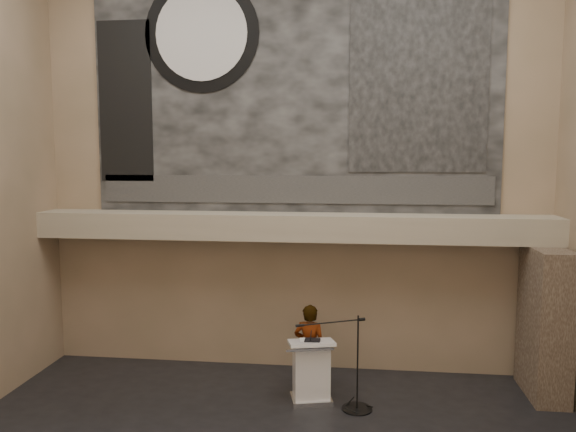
# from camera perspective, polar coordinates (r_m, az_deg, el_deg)

# --- Properties ---
(wall_back) EXTENTS (10.00, 0.02, 8.50)m
(wall_back) POSITION_cam_1_polar(r_m,az_deg,el_deg) (11.18, 0.49, 5.81)
(wall_back) COLOR #79684C
(wall_back) RESTS_ON floor
(wall_front) EXTENTS (10.00, 0.02, 8.50)m
(wall_front) POSITION_cam_1_polar(r_m,az_deg,el_deg) (3.35, -14.89, 4.43)
(wall_front) COLOR #79684C
(wall_front) RESTS_ON floor
(soffit) EXTENTS (10.00, 0.80, 0.50)m
(soffit) POSITION_cam_1_polar(r_m,az_deg,el_deg) (10.87, 0.25, -1.08)
(soffit) COLOR gray
(soffit) RESTS_ON wall_back
(sprinkler_left) EXTENTS (0.04, 0.04, 0.06)m
(sprinkler_left) POSITION_cam_1_polar(r_m,az_deg,el_deg) (11.16, -7.98, -2.40)
(sprinkler_left) COLOR #B2893D
(sprinkler_left) RESTS_ON soffit
(sprinkler_right) EXTENTS (0.04, 0.04, 0.06)m
(sprinkler_right) POSITION_cam_1_polar(r_m,az_deg,el_deg) (10.81, 10.29, -2.72)
(sprinkler_right) COLOR #B2893D
(sprinkler_right) RESTS_ON soffit
(banner) EXTENTS (8.00, 0.05, 5.00)m
(banner) POSITION_cam_1_polar(r_m,az_deg,el_deg) (11.23, 0.48, 13.23)
(banner) COLOR black
(banner) RESTS_ON wall_back
(banner_text_strip) EXTENTS (7.76, 0.02, 0.55)m
(banner_text_strip) POSITION_cam_1_polar(r_m,az_deg,el_deg) (11.13, 0.45, 2.71)
(banner_text_strip) COLOR #2C2C2C
(banner_text_strip) RESTS_ON banner
(banner_clock_rim) EXTENTS (2.30, 0.02, 2.30)m
(banner_clock_rim) POSITION_cam_1_polar(r_m,az_deg,el_deg) (11.69, -8.79, 17.85)
(banner_clock_rim) COLOR black
(banner_clock_rim) RESTS_ON banner
(banner_clock_face) EXTENTS (1.84, 0.02, 1.84)m
(banner_clock_face) POSITION_cam_1_polar(r_m,az_deg,el_deg) (11.67, -8.82, 17.87)
(banner_clock_face) COLOR silver
(banner_clock_face) RESTS_ON banner
(banner_building_print) EXTENTS (2.60, 0.02, 3.60)m
(banner_building_print) POSITION_cam_1_polar(r_m,az_deg,el_deg) (11.19, 13.12, 13.60)
(banner_building_print) COLOR black
(banner_building_print) RESTS_ON banner
(banner_brick_print) EXTENTS (1.10, 0.02, 3.20)m
(banner_brick_print) POSITION_cam_1_polar(r_m,az_deg,el_deg) (12.02, -16.19, 11.09)
(banner_brick_print) COLOR black
(banner_brick_print) RESTS_ON banner
(stone_pier) EXTENTS (0.60, 1.40, 2.70)m
(stone_pier) POSITION_cam_1_polar(r_m,az_deg,el_deg) (11.22, 24.65, -9.78)
(stone_pier) COLOR #423429
(stone_pier) RESTS_ON floor
(lectern) EXTENTS (0.89, 0.72, 1.14)m
(lectern) POSITION_cam_1_polar(r_m,az_deg,el_deg) (10.24, 2.38, -15.44)
(lectern) COLOR silver
(lectern) RESTS_ON floor
(binder) EXTENTS (0.27, 0.22, 0.04)m
(binder) POSITION_cam_1_polar(r_m,az_deg,el_deg) (10.00, 2.49, -12.53)
(binder) COLOR black
(binder) RESTS_ON lectern
(papers) EXTENTS (0.25, 0.31, 0.00)m
(papers) POSITION_cam_1_polar(r_m,az_deg,el_deg) (10.06, 1.82, -12.51)
(papers) COLOR silver
(papers) RESTS_ON lectern
(speaker_person) EXTENTS (0.64, 0.47, 1.62)m
(speaker_person) POSITION_cam_1_polar(r_m,az_deg,el_deg) (10.59, 2.22, -13.22)
(speaker_person) COLOR silver
(speaker_person) RESTS_ON floor
(mic_stand) EXTENTS (1.26, 0.73, 1.65)m
(mic_stand) POSITION_cam_1_polar(r_m,az_deg,el_deg) (10.11, 6.85, -17.70)
(mic_stand) COLOR black
(mic_stand) RESTS_ON floor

